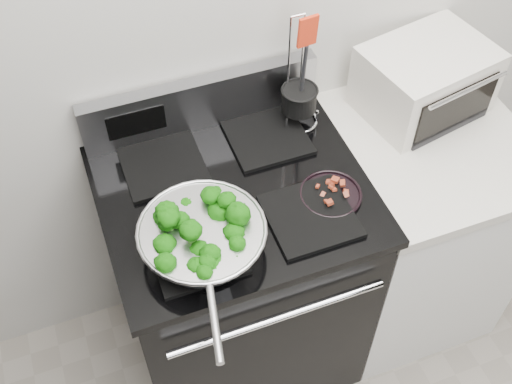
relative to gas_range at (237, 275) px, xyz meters
name	(u,v)px	position (x,y,z in m)	size (l,w,h in m)	color
gas_range	(237,275)	(0.00, 0.00, 0.00)	(0.79, 0.69, 1.13)	black
counter	(408,225)	(0.68, 0.00, -0.03)	(0.62, 0.68, 0.92)	white
skillet	(202,237)	(-0.15, -0.17, 0.52)	(0.35, 0.55, 0.07)	silver
broccoli_pile	(202,232)	(-0.15, -0.17, 0.54)	(0.28, 0.28, 0.10)	#073404
bacon_plate	(331,192)	(0.26, -0.12, 0.48)	(0.18, 0.18, 0.04)	black
utensil_holder	(299,105)	(0.29, 0.20, 0.53)	(0.13, 0.13, 0.41)	silver
toaster_oven	(425,80)	(0.72, 0.16, 0.55)	(0.45, 0.37, 0.23)	silver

